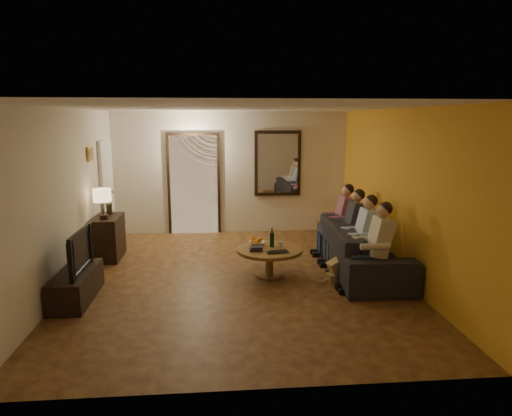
{
  "coord_description": "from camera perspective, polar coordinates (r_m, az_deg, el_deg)",
  "views": [
    {
      "loc": [
        -0.32,
        -6.76,
        2.43
      ],
      "look_at": [
        0.3,
        0.3,
        1.05
      ],
      "focal_mm": 32.0,
      "sensor_mm": 36.0,
      "label": 1
    }
  ],
  "objects": [
    {
      "name": "art_canvas",
      "position": [
        8.36,
        -19.92,
        6.38
      ],
      "size": [
        0.01,
        0.22,
        0.18
      ],
      "primitive_type": "cube",
      "color": "brown",
      "rests_on": "left_wall"
    },
    {
      "name": "person_c",
      "position": [
        7.81,
        11.74,
        -2.77
      ],
      "size": [
        0.6,
        0.4,
        1.2
      ],
      "primitive_type": null,
      "color": "tan",
      "rests_on": "sofa"
    },
    {
      "name": "sofa",
      "position": [
        7.62,
        13.05,
        -4.89
      ],
      "size": [
        2.65,
        1.15,
        0.76
      ],
      "primitive_type": "imported",
      "rotation": [
        0.0,
        0.0,
        1.52
      ],
      "color": "black",
      "rests_on": "floor"
    },
    {
      "name": "wine_glass",
      "position": [
        7.2,
        3.08,
        -4.56
      ],
      "size": [
        0.06,
        0.06,
        0.1
      ],
      "primitive_type": "cylinder",
      "color": "silver",
      "rests_on": "coffee_table"
    },
    {
      "name": "bowl",
      "position": [
        7.33,
        0.09,
        -4.41
      ],
      "size": [
        0.26,
        0.26,
        0.06
      ],
      "primitive_type": "imported",
      "color": "white",
      "rests_on": "coffee_table"
    },
    {
      "name": "person_d",
      "position": [
        8.37,
        10.58,
        -1.8
      ],
      "size": [
        0.6,
        0.4,
        1.2
      ],
      "primitive_type": null,
      "color": "tan",
      "rests_on": "sofa"
    },
    {
      "name": "ceiling",
      "position": [
        6.77,
        -2.36,
        12.44
      ],
      "size": [
        5.0,
        6.0,
        0.01
      ],
      "primitive_type": "cube",
      "color": "white",
      "rests_on": "back_wall"
    },
    {
      "name": "coffee_table",
      "position": [
        7.21,
        1.68,
        -6.81
      ],
      "size": [
        1.23,
        1.23,
        0.45
      ],
      "primitive_type": "cylinder",
      "rotation": [
        0.0,
        0.0,
        -0.23
      ],
      "color": "brown",
      "rests_on": "floor"
    },
    {
      "name": "kitchen_doorway",
      "position": [
        9.85,
        -7.76,
        2.86
      ],
      "size": [
        1.0,
        0.06,
        2.1
      ],
      "primitive_type": "cube",
      "color": "#FFE0A5",
      "rests_on": "floor"
    },
    {
      "name": "orange_accent",
      "position": [
        7.41,
        17.34,
        1.74
      ],
      "size": [
        0.01,
        6.0,
        2.6
      ],
      "primitive_type": "cube",
      "color": "gold",
      "rests_on": "right_wall"
    },
    {
      "name": "left_wall",
      "position": [
        7.2,
        -22.58,
        1.13
      ],
      "size": [
        0.02,
        6.0,
        2.6
      ],
      "primitive_type": "cube",
      "color": "beige",
      "rests_on": "floor"
    },
    {
      "name": "tv",
      "position": [
        6.63,
        -21.84,
        -5.04
      ],
      "size": [
        0.99,
        0.13,
        0.57
      ],
      "primitive_type": "imported",
      "rotation": [
        0.0,
        0.0,
        1.57
      ],
      "color": "black",
      "rests_on": "tv_stand"
    },
    {
      "name": "dog",
      "position": [
        7.08,
        10.81,
        -6.88
      ],
      "size": [
        0.6,
        0.37,
        0.56
      ],
      "primitive_type": null,
      "rotation": [
        0.0,
        0.0,
        0.24
      ],
      "color": "#A1854A",
      "rests_on": "floor"
    },
    {
      "name": "laptop",
      "position": [
        6.88,
        2.8,
        -5.6
      ],
      "size": [
        0.36,
        0.26,
        0.03
      ],
      "primitive_type": "imported",
      "rotation": [
        0.0,
        0.0,
        0.17
      ],
      "color": "black",
      "rests_on": "coffee_table"
    },
    {
      "name": "dresser",
      "position": [
        8.5,
        -18.01,
        -3.52
      ],
      "size": [
        0.45,
        0.85,
        0.75
      ],
      "primitive_type": "cube",
      "color": "black",
      "rests_on": "floor"
    },
    {
      "name": "table_lamp",
      "position": [
        8.16,
        -18.62,
        0.49
      ],
      "size": [
        0.3,
        0.3,
        0.54
      ],
      "primitive_type": null,
      "color": "beige",
      "rests_on": "dresser"
    },
    {
      "name": "person_a",
      "position": [
        6.71,
        14.67,
        -5.18
      ],
      "size": [
        0.6,
        0.4,
        1.2
      ],
      "primitive_type": null,
      "color": "tan",
      "rests_on": "sofa"
    },
    {
      "name": "book_stack",
      "position": [
        7.02,
        -0.0,
        -5.08
      ],
      "size": [
        0.2,
        0.15,
        0.07
      ],
      "primitive_type": null,
      "color": "black",
      "rests_on": "coffee_table"
    },
    {
      "name": "mirror_frame",
      "position": [
        9.86,
        2.72,
        5.59
      ],
      "size": [
        1.0,
        0.05,
        1.4
      ],
      "primitive_type": "cube",
      "color": "black",
      "rests_on": "back_wall"
    },
    {
      "name": "fridge_glimpse",
      "position": [
        9.87,
        -6.29,
        2.03
      ],
      "size": [
        0.45,
        0.03,
        1.7
      ],
      "primitive_type": "cube",
      "color": "silver",
      "rests_on": "floor"
    },
    {
      "name": "framed_art",
      "position": [
        8.37,
        -20.02,
        6.38
      ],
      "size": [
        0.03,
        0.28,
        0.24
      ],
      "primitive_type": "cube",
      "color": "#B28C33",
      "rests_on": "left_wall"
    },
    {
      "name": "front_wall",
      "position": [
        3.94,
        -0.17,
        -5.65
      ],
      "size": [
        5.0,
        0.02,
        2.6
      ],
      "primitive_type": "cube",
      "color": "beige",
      "rests_on": "floor"
    },
    {
      "name": "back_wall",
      "position": [
        9.83,
        -3.12,
        4.4
      ],
      "size": [
        5.0,
        0.02,
        2.6
      ],
      "primitive_type": "cube",
      "color": "beige",
      "rests_on": "floor"
    },
    {
      "name": "floor",
      "position": [
        7.2,
        -2.2,
        -8.74
      ],
      "size": [
        5.0,
        6.0,
        0.01
      ],
      "primitive_type": "cube",
      "color": "#3C1F10",
      "rests_on": "ground"
    },
    {
      "name": "oranges",
      "position": [
        7.31,
        0.09,
        -3.89
      ],
      "size": [
        0.2,
        0.2,
        0.08
      ],
      "primitive_type": null,
      "color": "orange",
      "rests_on": "bowl"
    },
    {
      "name": "person_b",
      "position": [
        7.26,
        13.09,
        -3.89
      ],
      "size": [
        0.6,
        0.4,
        1.2
      ],
      "primitive_type": null,
      "color": "tan",
      "rests_on": "sofa"
    },
    {
      "name": "door_trim",
      "position": [
        9.84,
        -7.76,
        2.86
      ],
      "size": [
        1.12,
        0.04,
        2.22
      ],
      "primitive_type": "cube",
      "color": "black",
      "rests_on": "floor"
    },
    {
      "name": "wine_bottle",
      "position": [
        7.2,
        2.0,
        -3.67
      ],
      "size": [
        0.07,
        0.07,
        0.31
      ],
      "primitive_type": null,
      "color": "black",
      "rests_on": "coffee_table"
    },
    {
      "name": "tv_stand",
      "position": [
        6.77,
        -21.55,
        -9.01
      ],
      "size": [
        0.45,
        1.21,
        0.4
      ],
      "primitive_type": "cube",
      "color": "black",
      "rests_on": "floor"
    },
    {
      "name": "flower_vase",
      "position": [
        8.59,
        -17.93,
        0.7
      ],
      "size": [
        0.14,
        0.14,
        0.44
      ],
      "primitive_type": null,
      "color": "red",
      "rests_on": "dresser"
    },
    {
      "name": "right_wall",
      "position": [
        7.41,
        17.41,
        1.74
      ],
      "size": [
        0.02,
        6.0,
        2.6
      ],
      "primitive_type": "cube",
      "color": "beige",
      "rests_on": "floor"
    },
    {
      "name": "white_door",
      "position": [
        9.42,
        -18.09,
        1.86
      ],
      "size": [
        0.06,
        0.85,
        2.04
      ],
      "primitive_type": "cube",
      "color": "white",
      "rests_on": "floor"
    },
    {
      "name": "mirror_glass",
      "position": [
        9.83,
        2.75,
        5.57
      ],
      "size": [
        0.86,
        0.02,
        1.26
      ],
      "primitive_type": "cube",
      "color": "white",
      "rests_on": "back_wall"
    }
  ]
}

